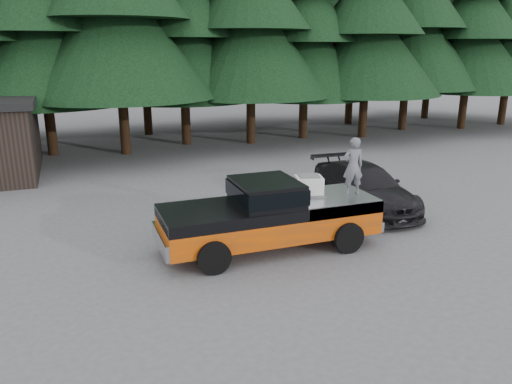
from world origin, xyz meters
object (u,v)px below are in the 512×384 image
object	(u,v)px
pickup_truck	(269,225)
air_compressor	(309,186)
parked_car	(364,187)
man_on_bed	(353,166)

from	to	relation	value
pickup_truck	air_compressor	xyz separation A→B (m)	(1.25, 0.20, 0.92)
air_compressor	parked_car	xyz separation A→B (m)	(3.08, 1.97, -0.85)
pickup_truck	man_on_bed	xyz separation A→B (m)	(2.39, -0.18, 1.47)
man_on_bed	pickup_truck	bearing A→B (deg)	3.94
air_compressor	man_on_bed	world-z (taller)	man_on_bed
pickup_truck	man_on_bed	world-z (taller)	man_on_bed
pickup_truck	parked_car	size ratio (longest dim) A/B	1.19
pickup_truck	parked_car	distance (m)	4.83
man_on_bed	parked_car	distance (m)	3.35
air_compressor	man_on_bed	size ratio (longest dim) A/B	0.45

